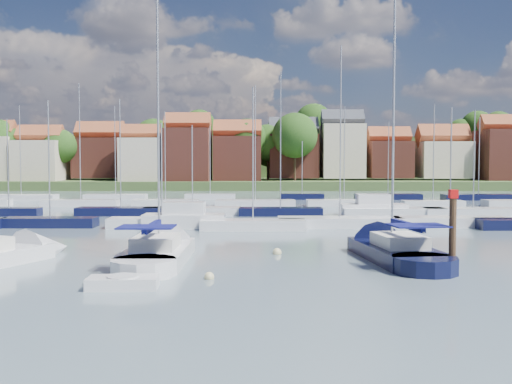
{
  "coord_description": "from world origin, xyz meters",
  "views": [
    {
      "loc": [
        0.9,
        -28.98,
        5.66
      ],
      "look_at": [
        0.89,
        14.0,
        3.41
      ],
      "focal_mm": 40.0,
      "sensor_mm": 36.0,
      "label": 1
    }
  ],
  "objects": [
    {
      "name": "marina_field",
      "position": [
        1.91,
        35.15,
        0.43
      ],
      "size": [
        79.62,
        41.41,
        15.93
      ],
      "color": "silver",
      "rests_on": "ground"
    },
    {
      "name": "far_shore_town",
      "position": [
        2.23,
        132.67,
        4.61
      ],
      "size": [
        212.46,
        90.0,
        22.27
      ],
      "color": "#41582C",
      "rests_on": "ground"
    },
    {
      "name": "sailboat_centre",
      "position": [
        -4.7,
        4.85,
        0.35
      ],
      "size": [
        3.39,
        12.63,
        17.09
      ],
      "rotation": [
        0.0,
        0.0,
        1.57
      ],
      "color": "silver",
      "rests_on": "ground"
    },
    {
      "name": "buoy_e",
      "position": [
        2.19,
        5.88,
        0.0
      ],
      "size": [
        0.55,
        0.55,
        0.55
      ],
      "primitive_type": "sphere",
      "color": "beige",
      "rests_on": "ground"
    },
    {
      "name": "buoy_b",
      "position": [
        -6.87,
        -2.86,
        0.0
      ],
      "size": [
        0.46,
        0.46,
        0.46
      ],
      "primitive_type": "sphere",
      "color": "beige",
      "rests_on": "ground"
    },
    {
      "name": "timber_piling",
      "position": [
        10.99,
        0.09,
        1.19
      ],
      "size": [
        0.4,
        0.4,
        6.51
      ],
      "color": "#4C331E",
      "rests_on": "ground"
    },
    {
      "name": "tender",
      "position": [
        -5.08,
        -3.69,
        0.26
      ],
      "size": [
        3.19,
        1.6,
        0.68
      ],
      "rotation": [
        0.0,
        0.0,
        0.05
      ],
      "color": "silver",
      "rests_on": "ground"
    },
    {
      "name": "sailboat_left",
      "position": [
        -13.3,
        3.15,
        0.36
      ],
      "size": [
        7.25,
        11.46,
        15.26
      ],
      "rotation": [
        0.0,
        0.0,
        1.15
      ],
      "color": "silver",
      "rests_on": "ground"
    },
    {
      "name": "sailboat_navy",
      "position": [
        8.78,
        5.54,
        0.35
      ],
      "size": [
        4.97,
        13.08,
        17.61
      ],
      "rotation": [
        0.0,
        0.0,
        1.7
      ],
      "color": "black",
      "rests_on": "ground"
    },
    {
      "name": "ground",
      "position": [
        0.0,
        40.0,
        0.0
      ],
      "size": [
        260.0,
        260.0,
        0.0
      ],
      "primitive_type": "plane",
      "color": "#4F616B",
      "rests_on": "ground"
    },
    {
      "name": "buoy_d",
      "position": [
        -1.38,
        -1.6,
        0.0
      ],
      "size": [
        0.48,
        0.48,
        0.48
      ],
      "primitive_type": "sphere",
      "color": "beige",
      "rests_on": "ground"
    },
    {
      "name": "buoy_c",
      "position": [
        -4.09,
        -1.4,
        0.0
      ],
      "size": [
        0.47,
        0.47,
        0.47
      ],
      "primitive_type": "sphere",
      "color": "#D85914",
      "rests_on": "ground"
    }
  ]
}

